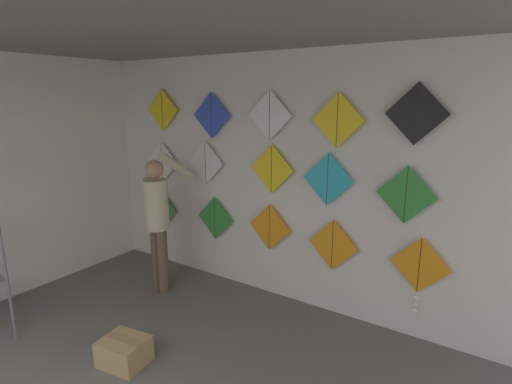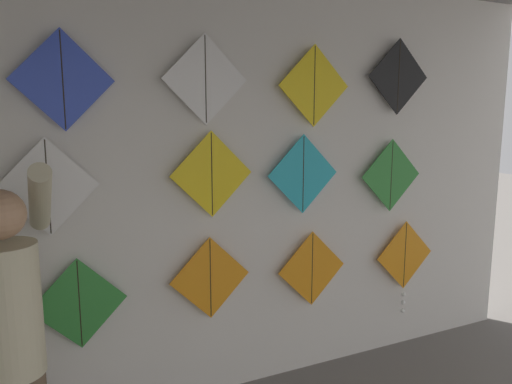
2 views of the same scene
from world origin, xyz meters
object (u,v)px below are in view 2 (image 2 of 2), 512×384
object	(u,v)px
kite_1	(79,304)
kite_7	(212,174)
kite_8	(303,174)
kite_12	(205,79)
kite_4	(405,260)
kite_6	(48,187)
kite_2	(210,278)
kite_9	(391,175)
kite_14	(398,77)
shopkeeper	(10,334)
kite_13	(314,86)
kite_11	(63,80)
kite_3	(312,269)

from	to	relation	value
kite_1	kite_7	distance (m)	1.10
kite_8	kite_12	bearing A→B (deg)	180.00
kite_4	kite_8	xyz separation A→B (m)	(-0.96, 0.00, 0.75)
kite_12	kite_6	bearing A→B (deg)	180.00
kite_2	kite_4	world-z (taller)	kite_2
kite_4	kite_2	bearing A→B (deg)	179.97
kite_6	kite_12	size ratio (longest dim) A/B	1.00
kite_8	kite_4	bearing A→B (deg)	-0.06
kite_1	kite_6	size ratio (longest dim) A/B	1.00
kite_9	kite_14	size ratio (longest dim) A/B	1.00
shopkeeper	kite_1	xyz separation A→B (m)	(0.35, 0.62, -0.15)
kite_7	kite_14	xyz separation A→B (m)	(1.49, 0.00, 0.64)
kite_1	kite_9	world-z (taller)	kite_9
kite_4	kite_9	size ratio (longest dim) A/B	1.38
kite_9	kite_14	bearing A→B (deg)	0.00
kite_6	kite_14	world-z (taller)	kite_14
kite_13	kite_7	bearing A→B (deg)	180.00
kite_9	kite_11	distance (m)	2.40
kite_8	kite_11	xyz separation A→B (m)	(-1.53, 0.00, 0.60)
kite_2	kite_11	xyz separation A→B (m)	(-0.83, 0.00, 1.25)
kite_12	kite_1	bearing A→B (deg)	180.00
kite_9	kite_2	bearing A→B (deg)	180.00
shopkeeper	kite_14	xyz separation A→B (m)	(2.68, 0.62, 1.20)
kite_2	kite_12	xyz separation A→B (m)	(-0.01, 0.00, 1.27)
kite_9	kite_12	size ratio (longest dim) A/B	1.00
shopkeeper	kite_7	world-z (taller)	kite_7
kite_4	kite_12	xyz separation A→B (m)	(-1.67, 0.00, 1.38)
kite_11	kite_13	xyz separation A→B (m)	(1.61, 0.00, -0.00)
kite_2	kite_13	size ratio (longest dim) A/B	1.00
kite_12	kite_11	bearing A→B (deg)	180.00
kite_7	kite_14	size ratio (longest dim) A/B	1.00
kite_2	kite_8	size ratio (longest dim) A/B	1.00
kite_6	kite_11	xyz separation A→B (m)	(0.11, 0.00, 0.58)
kite_9	kite_12	xyz separation A→B (m)	(-1.49, 0.00, 0.68)
kite_6	kite_4	bearing A→B (deg)	-0.02
kite_1	kite_9	size ratio (longest dim) A/B	1.00
shopkeeper	kite_3	bearing A→B (deg)	28.64
kite_7	kite_2	bearing A→B (deg)	180.00
kite_7	kite_8	size ratio (longest dim) A/B	1.00
kite_6	kite_13	world-z (taller)	kite_13
kite_4	kite_13	bearing A→B (deg)	179.94
kite_6	kite_1	bearing A→B (deg)	0.00
kite_1	kite_11	world-z (taller)	kite_11
kite_3	kite_14	bearing A→B (deg)	0.00
shopkeeper	kite_13	world-z (taller)	kite_13
kite_3	kite_8	xyz separation A→B (m)	(-0.09, 0.00, 0.70)
kite_1	kite_4	bearing A→B (deg)	-0.02
shopkeeper	kite_13	size ratio (longest dim) A/B	3.11
kite_11	kite_14	distance (m)	2.34
kite_8	shopkeeper	bearing A→B (deg)	-161.55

